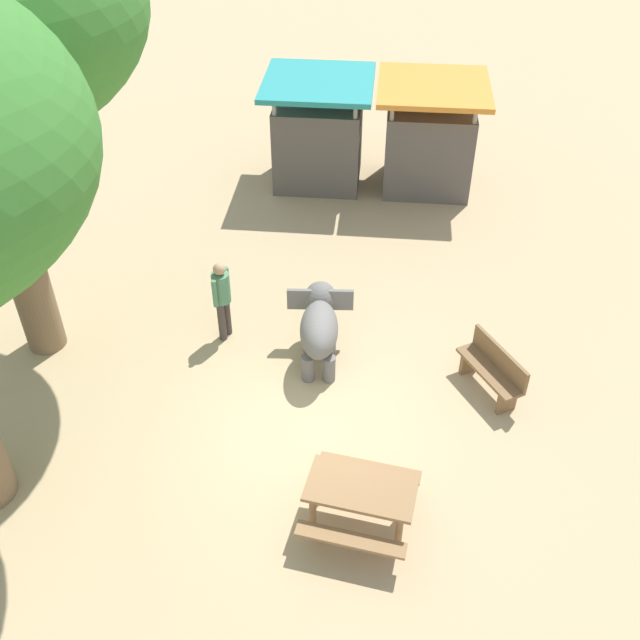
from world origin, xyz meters
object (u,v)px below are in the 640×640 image
(elephant, at_px, (319,325))
(person_handler, at_px, (222,295))
(wooden_bench, at_px, (493,369))
(market_stall_teal, at_px, (318,137))
(market_stall_orange, at_px, (429,142))
(picnic_table_near, at_px, (361,496))

(elephant, height_order, person_handler, person_handler)
(wooden_bench, bearing_deg, person_handler, 47.09)
(person_handler, distance_m, market_stall_teal, 6.16)
(wooden_bench, bearing_deg, market_stall_orange, -23.33)
(person_handler, xyz_separation_m, market_stall_orange, (3.71, 6.06, 0.19))
(person_handler, height_order, picnic_table_near, person_handler)
(picnic_table_near, height_order, market_stall_orange, market_stall_orange)
(elephant, relative_size, market_stall_teal, 0.69)
(market_stall_teal, bearing_deg, person_handler, -100.42)
(elephant, xyz_separation_m, wooden_bench, (2.96, -0.49, -0.30))
(elephant, height_order, picnic_table_near, elephant)
(market_stall_teal, bearing_deg, elephant, -84.15)
(person_handler, xyz_separation_m, wooden_bench, (4.74, -0.94, -0.48))
(picnic_table_near, xyz_separation_m, market_stall_orange, (1.03, 9.89, 0.55))
(person_handler, bearing_deg, wooden_bench, 8.22)
(wooden_bench, height_order, market_stall_orange, market_stall_orange)
(elephant, xyz_separation_m, picnic_table_near, (0.91, -3.37, -0.19))
(market_stall_orange, bearing_deg, elephant, -106.53)
(elephant, bearing_deg, market_stall_teal, 1.88)
(person_handler, bearing_deg, elephant, 5.18)
(person_handler, height_order, market_stall_orange, market_stall_orange)
(picnic_table_near, bearing_deg, market_stall_orange, -86.92)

